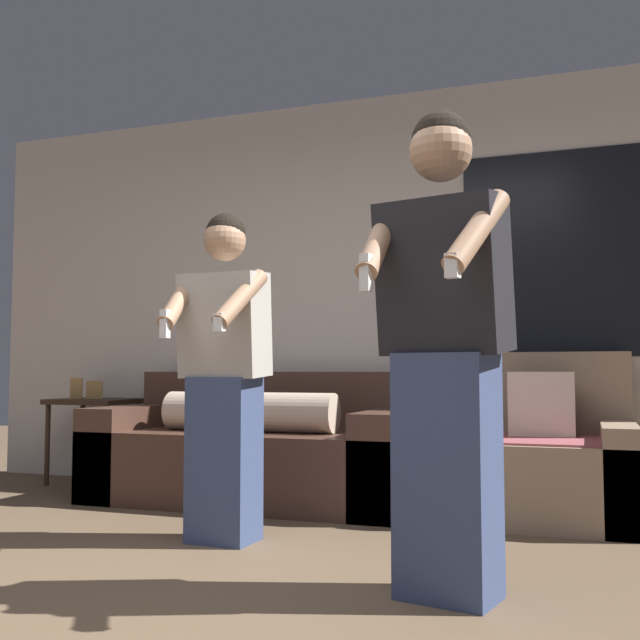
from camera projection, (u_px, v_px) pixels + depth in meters
name	position (u px, v px, depth m)	size (l,w,h in m)	color
ground_plane	(132.00, 634.00, 2.30)	(14.00, 14.00, 0.00)	brown
wall_back	(379.00, 291.00, 5.09)	(6.14, 0.07, 2.70)	silver
couch	(260.00, 453.00, 4.72)	(2.03, 0.99, 0.81)	#472D23
armchair	(543.00, 462.00, 4.17)	(0.98, 0.94, 0.92)	#937A60
side_table	(94.00, 410.00, 5.45)	(0.57, 0.47, 0.76)	#332319
person_left	(224.00, 374.00, 3.60)	(0.47, 0.47, 1.58)	#384770
person_right	(444.00, 346.00, 2.70)	(0.51, 0.55, 1.77)	#384770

